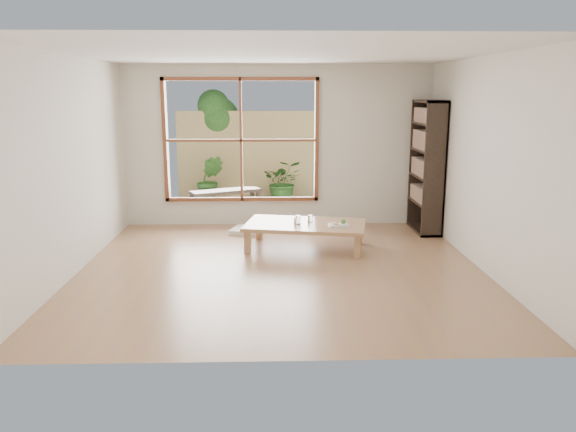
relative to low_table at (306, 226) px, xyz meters
name	(u,v)px	position (x,y,z in m)	size (l,w,h in m)	color
ground	(281,268)	(-0.36, -0.91, -0.32)	(5.00, 5.00, 0.00)	#9C6B4E
low_table	(306,226)	(0.00, 0.00, 0.00)	(1.81, 1.23, 0.36)	#AD7754
floor_cushion	(248,230)	(-0.85, 0.94, -0.28)	(0.48, 0.48, 0.07)	beige
bookshelf	(427,167)	(1.95, 0.99, 0.70)	(0.33, 0.92, 2.05)	#2E2219
glass_tall	(298,220)	(-0.11, -0.08, 0.11)	(0.07, 0.07, 0.13)	silver
glass_mid	(310,219)	(0.07, 0.08, 0.09)	(0.07, 0.07, 0.10)	silver
glass_short	(310,219)	(0.07, 0.10, 0.08)	(0.06, 0.06, 0.08)	silver
glass_small	(296,221)	(-0.13, -0.01, 0.08)	(0.06, 0.06, 0.08)	silver
food_tray	(339,224)	(0.46, -0.15, 0.06)	(0.27, 0.20, 0.08)	white
deck	(246,210)	(-0.96, 2.65, -0.32)	(2.80, 2.00, 0.05)	#3C332B
garden_bench	(226,193)	(-1.32, 2.44, 0.04)	(1.30, 0.87, 0.40)	#2E2219
bamboo_fence	(247,156)	(-0.96, 3.65, 0.58)	(2.80, 0.06, 1.80)	tan
shrub_right	(283,182)	(-0.24, 3.21, 0.13)	(0.77, 0.67, 0.85)	#326123
shrub_left	(210,180)	(-1.68, 3.19, 0.18)	(0.52, 0.42, 0.94)	#326123
garden_tree	(214,119)	(-1.64, 3.95, 1.31)	(1.04, 0.85, 2.22)	#4C3D2D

